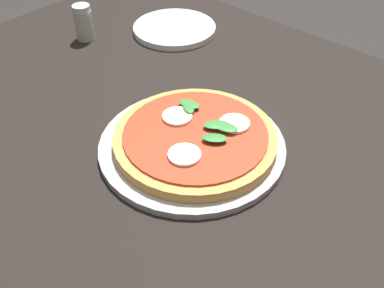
% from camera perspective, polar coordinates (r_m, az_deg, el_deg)
% --- Properties ---
extents(dining_table, '(1.20, 0.86, 0.78)m').
position_cam_1_polar(dining_table, '(0.88, -0.06, -3.38)').
color(dining_table, black).
rests_on(dining_table, ground_plane).
extents(serving_tray, '(0.30, 0.30, 0.01)m').
position_cam_1_polar(serving_tray, '(0.74, 0.00, -0.24)').
color(serving_tray, '#B2B2B7').
rests_on(serving_tray, dining_table).
extents(pizza, '(0.26, 0.26, 0.03)m').
position_cam_1_polar(pizza, '(0.73, 0.45, 0.78)').
color(pizza, tan).
rests_on(pizza, serving_tray).
extents(plate_white, '(0.19, 0.19, 0.01)m').
position_cam_1_polar(plate_white, '(1.09, -2.21, 14.27)').
color(plate_white, white).
rests_on(plate_white, dining_table).
extents(pepper_shaker, '(0.04, 0.04, 0.08)m').
position_cam_1_polar(pepper_shaker, '(1.07, -13.49, 14.61)').
color(pepper_shaker, '#B2B7AD').
rests_on(pepper_shaker, dining_table).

